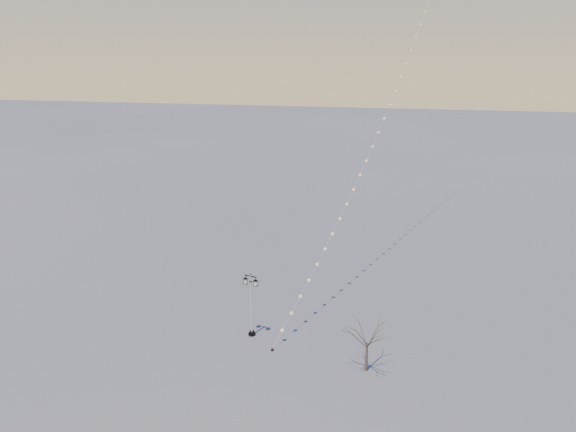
# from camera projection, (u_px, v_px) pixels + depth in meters

# --- Properties ---
(ground) EXTENTS (300.00, 300.00, 0.00)m
(ground) POSITION_uv_depth(u_px,v_px,m) (254.00, 366.00, 31.83)
(ground) COLOR #5B5D5C
(ground) RESTS_ON ground
(street_lamp) EXTENTS (1.13, 0.56, 4.54)m
(street_lamp) POSITION_uv_depth(u_px,v_px,m) (251.00, 302.00, 34.57)
(street_lamp) COLOR black
(street_lamp) RESTS_ON ground
(bare_tree) EXTENTS (2.12, 2.12, 3.51)m
(bare_tree) POSITION_uv_depth(u_px,v_px,m) (368.00, 335.00, 30.70)
(bare_tree) COLOR brown
(bare_tree) RESTS_ON ground
(kite_train) EXTENTS (11.87, 34.93, 29.73)m
(kite_train) POSITION_uv_depth(u_px,v_px,m) (383.00, 97.00, 43.84)
(kite_train) COLOR black
(kite_train) RESTS_ON ground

